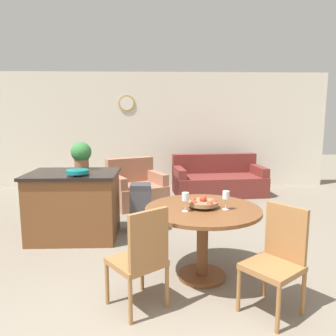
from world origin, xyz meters
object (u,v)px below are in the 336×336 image
(teal_bowl, at_px, (78,172))
(potted_plant, at_px, (81,155))
(kitchen_island, at_px, (74,205))
(trash_bin, at_px, (141,208))
(armchair, at_px, (136,189))
(dining_chair_near_right, at_px, (278,256))
(dining_chair_near_left, at_px, (141,255))
(couch, at_px, (218,181))
(dining_table, at_px, (203,224))
(wine_glass_right, at_px, (226,196))
(fruit_bowl, at_px, (203,203))
(wine_glass_left, at_px, (185,198))

(teal_bowl, distance_m, potted_plant, 0.49)
(kitchen_island, bearing_deg, trash_bin, 14.86)
(armchair, bearing_deg, dining_chair_near_right, -94.01)
(dining_chair_near_right, distance_m, teal_bowl, 2.66)
(dining_chair_near_left, xyz_separation_m, dining_chair_near_right, (1.17, -0.04, 0.00))
(couch, bearing_deg, armchair, -160.46)
(dining_table, bearing_deg, wine_glass_right, -18.79)
(dining_chair_near_left, xyz_separation_m, kitchen_island, (-1.01, 1.79, -0.04))
(dining_chair_near_right, bearing_deg, couch, -41.42)
(fruit_bowl, bearing_deg, wine_glass_right, -18.79)
(wine_glass_right, bearing_deg, couch, 80.43)
(potted_plant, relative_size, trash_bin, 0.56)
(dining_table, distance_m, dining_chair_near_left, 0.83)
(couch, bearing_deg, dining_chair_near_right, -99.48)
(dining_table, xyz_separation_m, wine_glass_left, (-0.19, -0.13, 0.31))
(fruit_bowl, xyz_separation_m, teal_bowl, (-1.50, 1.00, 0.16))
(dining_table, height_order, couch, couch)
(dining_chair_near_right, xyz_separation_m, wine_glass_right, (-0.35, 0.53, 0.40))
(dining_chair_near_right, bearing_deg, wine_glass_left, 19.97)
(wine_glass_left, bearing_deg, wine_glass_right, 7.09)
(dining_table, height_order, wine_glass_left, wine_glass_left)
(teal_bowl, relative_size, couch, 0.15)
(dining_table, distance_m, armchair, 3.08)
(wine_glass_right, bearing_deg, dining_chair_near_right, -56.98)
(wine_glass_left, relative_size, trash_bin, 0.27)
(dining_chair_near_right, bearing_deg, potted_plant, 8.19)
(potted_plant, xyz_separation_m, trash_bin, (0.84, 0.01, -0.79))
(wine_glass_left, height_order, wine_glass_right, same)
(wine_glass_left, xyz_separation_m, wine_glass_right, (0.41, 0.05, 0.00))
(dining_table, height_order, teal_bowl, teal_bowl)
(dining_table, bearing_deg, kitchen_island, 142.89)
(dining_chair_near_left, bearing_deg, wine_glass_left, 9.12)
(dining_chair_near_left, distance_m, kitchen_island, 2.06)
(potted_plant, bearing_deg, armchair, 65.58)
(dining_chair_near_left, relative_size, fruit_bowl, 3.00)
(dining_chair_near_right, relative_size, trash_bin, 1.31)
(dining_chair_near_left, bearing_deg, wine_glass_right, -6.79)
(potted_plant, relative_size, couch, 0.20)
(dining_chair_near_right, xyz_separation_m, kitchen_island, (-2.19, 1.83, -0.04))
(armchair, bearing_deg, fruit_bowl, -99.50)
(dining_chair_near_left, distance_m, armchair, 3.52)
(dining_chair_near_left, xyz_separation_m, potted_plant, (-0.94, 2.02, 0.64))
(wine_glass_left, relative_size, teal_bowl, 0.66)
(fruit_bowl, height_order, wine_glass_left, wine_glass_left)
(couch, relative_size, armchair, 1.59)
(wine_glass_left, height_order, armchair, wine_glass_left)
(wine_glass_left, distance_m, wine_glass_right, 0.41)
(dining_chair_near_right, bearing_deg, dining_chair_near_left, 50.37)
(dining_table, bearing_deg, wine_glass_left, -147.03)
(kitchen_island, distance_m, armchair, 1.87)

